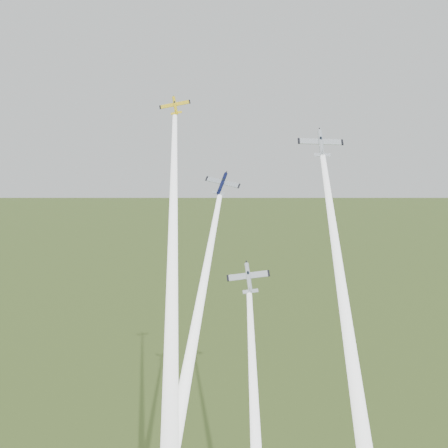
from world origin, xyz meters
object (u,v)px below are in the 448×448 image
plane_yellow (175,105)px  plane_silver_right (321,143)px  plane_navy (222,184)px  plane_silver_low (249,278)px

plane_yellow → plane_silver_right: size_ratio=0.78×
plane_navy → plane_silver_right: plane_silver_right is taller
plane_yellow → plane_silver_low: 40.93m
plane_yellow → plane_silver_low: (19.44, -18.55, -30.87)m
plane_yellow → plane_silver_low: bearing=-60.8°
plane_silver_right → plane_silver_low: 27.83m
plane_navy → plane_silver_low: (8.35, -14.27, -15.25)m
plane_yellow → plane_silver_low: size_ratio=0.86×
plane_yellow → plane_silver_right: (30.63, -8.25, -7.56)m
plane_yellow → plane_navy: bearing=-38.2°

